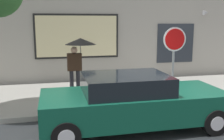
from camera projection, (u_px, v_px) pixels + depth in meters
name	position (u px, v px, depth m)	size (l,w,h in m)	color
ground_plane	(148.00, 126.00, 6.94)	(60.00, 60.00, 0.00)	#282B2D
sidewalk	(120.00, 94.00, 9.80)	(20.00, 4.00, 0.15)	gray
building_facade	(106.00, 3.00, 11.59)	(20.00, 0.67, 7.00)	#9E998E
parked_car	(133.00, 102.00, 6.72)	(4.62, 1.90, 1.40)	#0F4C38
pedestrian_with_umbrella	(79.00, 49.00, 9.20)	(1.07, 1.07, 1.99)	black
stop_sign	(174.00, 49.00, 8.41)	(0.76, 0.10, 2.38)	gray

